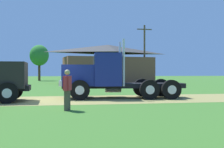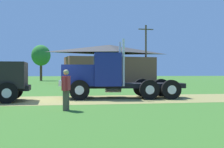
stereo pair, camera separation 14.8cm
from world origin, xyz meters
name	(u,v)px [view 1 (the left image)]	position (x,y,z in m)	size (l,w,h in m)	color
ground_plane	(51,100)	(0.00, 0.00, 0.00)	(200.00, 200.00, 0.00)	#396B26
dirt_track	(51,100)	(0.00, 0.00, 0.00)	(120.00, 5.30, 0.01)	olive
truck_foreground_white	(106,77)	(3.18, 0.73, 1.26)	(7.43, 3.10, 3.43)	black
visitor_by_barrel	(67,88)	(0.80, -4.56, 0.89)	(0.37, 0.63, 1.65)	#B22D33
shed_building	(108,64)	(7.38, 25.35, 2.66)	(13.69, 7.06, 5.51)	brown
utility_pole_far	(144,52)	(12.49, 24.32, 4.41)	(2.20, 0.26, 8.32)	brown
tree_right	(39,56)	(-3.24, 38.38, 4.58)	(3.44, 3.44, 6.52)	#513823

